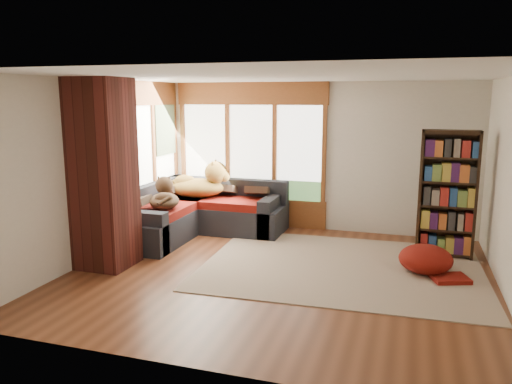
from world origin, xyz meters
The scene contains 16 objects.
floor centered at (0.00, 0.00, 0.00)m, with size 5.50×5.50×0.00m, color #542B17.
ceiling centered at (0.00, 0.00, 2.60)m, with size 5.50×5.50×0.00m, color white.
wall_back centered at (0.00, 2.50, 1.30)m, with size 5.50×0.04×2.60m, color silver.
wall_front centered at (0.00, -2.50, 1.30)m, with size 5.50×0.04×2.60m, color silver.
wall_left centered at (-2.75, 0.00, 1.30)m, with size 0.04×5.00×2.60m, color silver.
windows_back centered at (-1.20, 2.47, 1.35)m, with size 2.82×0.10×1.90m.
windows_left centered at (-2.72, 1.20, 1.35)m, with size 0.10×2.62×1.90m.
roller_blind centered at (-2.69, 2.03, 1.75)m, with size 0.03×0.72×0.90m, color #627854.
brick_chimney centered at (-2.40, -0.35, 1.30)m, with size 0.70×0.70×2.60m, color #471914.
sectional_sofa centered at (-1.95, 1.70, 0.30)m, with size 2.20×2.20×0.80m.
area_rug centered at (0.76, 0.55, 0.01)m, with size 3.79×2.90×0.01m, color beige.
bookshelf centered at (2.14, 1.49, 0.94)m, with size 0.80×0.27×1.88m.
pouf centered at (1.87, 0.66, 0.21)m, with size 0.71×0.71×0.38m, color maroon.
dog_tan centered at (-1.92, 1.84, 0.82)m, with size 1.11×0.78×0.57m.
dog_brindle centered at (-2.14, 0.87, 0.75)m, with size 0.74×0.86×0.42m.
throw_pillows centered at (-1.92, 1.85, 0.75)m, with size 1.98×1.68×0.45m.
Camera 1 is at (1.62, -6.16, 2.35)m, focal length 35.00 mm.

